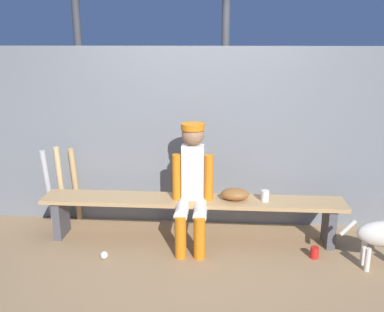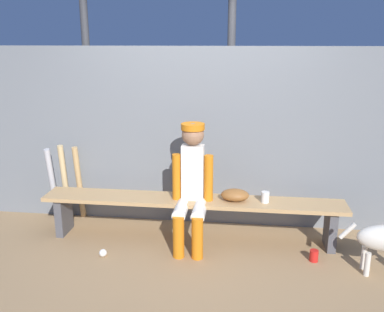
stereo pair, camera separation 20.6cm
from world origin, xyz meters
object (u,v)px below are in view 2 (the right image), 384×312
(bat_wood_natural, at_px, (65,182))
(cup_on_bench, at_px, (265,197))
(baseball, at_px, (103,253))
(cup_on_ground, at_px, (314,256))
(bat_aluminum_silver, at_px, (53,184))
(player_seated, at_px, (192,182))
(baseball_glove, at_px, (235,195))
(bat_wood_tan, at_px, (79,183))
(dugout_bench, at_px, (192,207))

(bat_wood_natural, xyz_separation_m, cup_on_bench, (2.23, -0.35, 0.06))
(baseball, xyz_separation_m, cup_on_bench, (1.53, 0.46, 0.47))
(cup_on_ground, bearing_deg, bat_aluminum_silver, 167.77)
(player_seated, height_order, cup_on_bench, player_seated)
(baseball_glove, relative_size, bat_aluminum_silver, 0.33)
(bat_aluminum_silver, height_order, cup_on_bench, bat_aluminum_silver)
(player_seated, height_order, baseball_glove, player_seated)
(cup_on_ground, bearing_deg, cup_on_bench, 147.36)
(bat_wood_natural, distance_m, bat_aluminum_silver, 0.14)
(bat_wood_natural, bearing_deg, cup_on_ground, -13.47)
(player_seated, relative_size, cup_on_bench, 11.19)
(bat_wood_tan, distance_m, bat_wood_natural, 0.16)
(baseball_glove, distance_m, bat_wood_tan, 1.82)
(dugout_bench, xyz_separation_m, bat_wood_tan, (-1.35, 0.39, 0.07))
(baseball, relative_size, cup_on_bench, 0.67)
(dugout_bench, distance_m, bat_wood_natural, 1.54)
(dugout_bench, distance_m, bat_wood_tan, 1.40)
(baseball_glove, distance_m, bat_wood_natural, 1.96)
(bat_wood_tan, relative_size, cup_on_bench, 7.86)
(player_seated, relative_size, bat_wood_natural, 1.38)
(dugout_bench, distance_m, baseball_glove, 0.46)
(baseball, distance_m, cup_on_ground, 2.00)
(bat_wood_natural, height_order, baseball, bat_wood_natural)
(player_seated, relative_size, baseball_glove, 4.40)
(dugout_bench, xyz_separation_m, player_seated, (0.01, -0.11, 0.30))
(dugout_bench, height_order, bat_wood_tan, bat_wood_tan)
(player_seated, height_order, bat_wood_tan, player_seated)
(bat_aluminum_silver, distance_m, baseball, 1.20)
(bat_wood_tan, xyz_separation_m, cup_on_ground, (2.54, -0.69, -0.38))
(bat_aluminum_silver, relative_size, cup_on_ground, 7.78)
(bat_aluminum_silver, xyz_separation_m, cup_on_ground, (2.82, -0.61, -0.37))
(bat_wood_natural, distance_m, cup_on_bench, 2.26)
(dugout_bench, relative_size, baseball_glove, 10.96)
(bat_wood_tan, distance_m, cup_on_ground, 2.66)
(bat_wood_natural, relative_size, cup_on_bench, 8.12)
(bat_wood_natural, xyz_separation_m, bat_aluminum_silver, (-0.13, -0.03, -0.02))
(player_seated, distance_m, cup_on_bench, 0.75)
(player_seated, bearing_deg, cup_on_ground, -9.45)
(bat_aluminum_silver, relative_size, cup_on_bench, 7.78)
(cup_on_bench, bearing_deg, baseball, -163.37)
(bat_wood_natural, relative_size, baseball, 12.07)
(player_seated, xyz_separation_m, baseball_glove, (0.42, 0.11, -0.15))
(baseball_glove, xyz_separation_m, bat_wood_natural, (-1.93, 0.34, -0.07))
(dugout_bench, distance_m, bat_aluminum_silver, 1.66)
(dugout_bench, height_order, player_seated, player_seated)
(cup_on_ground, bearing_deg, baseball, -175.31)
(baseball_glove, distance_m, bat_aluminum_silver, 2.09)
(bat_aluminum_silver, bearing_deg, bat_wood_natural, 13.79)
(bat_wood_natural, relative_size, cup_on_ground, 8.12)
(player_seated, relative_size, bat_wood_tan, 1.42)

